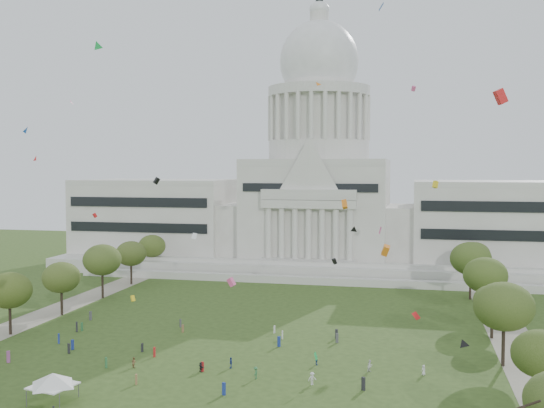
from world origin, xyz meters
TOP-DOWN VIEW (x-y plane):
  - ground at (0.00, 0.00)m, footprint 400.00×400.00m
  - capitol at (0.00, 113.59)m, footprint 160.00×64.50m
  - path_left at (-48.00, 30.00)m, footprint 8.00×160.00m
  - path_right at (48.00, 30.00)m, footprint 8.00×160.00m
  - row_tree_r_1 at (46.22, -1.75)m, footprint 7.58×7.58m
  - row_tree_l_2 at (-45.04, 17.30)m, footprint 8.42×8.42m
  - row_tree_r_2 at (44.17, 17.44)m, footprint 9.55×9.55m
  - row_tree_l_3 at (-44.09, 33.92)m, footprint 8.12×8.12m
  - row_tree_r_3 at (44.40, 34.48)m, footprint 7.01×7.01m
  - row_tree_l_4 at (-44.08, 52.42)m, footprint 9.29×9.29m
  - row_tree_r_4 at (44.76, 50.04)m, footprint 9.19×9.19m
  - row_tree_l_5 at (-45.22, 71.01)m, footprint 8.33×8.33m
  - row_tree_r_5 at (43.49, 70.19)m, footprint 9.82×9.82m
  - row_tree_l_6 at (-46.87, 89.14)m, footprint 8.19×8.19m
  - row_tree_r_6 at (45.96, 88.13)m, footprint 8.42×8.42m
  - event_tent at (-17.71, -12.45)m, footprint 8.68×8.68m
  - person_0 at (31.65, 10.07)m, footprint 0.89×0.89m
  - person_2 at (23.52, 9.80)m, footprint 0.99×1.08m
  - person_3 at (6.88, 2.76)m, footprint 0.70×1.23m
  - person_4 at (1.78, 6.89)m, footprint 0.93×1.15m
  - person_5 at (-2.27, 4.06)m, footprint 1.41×1.38m
  - person_8 at (-13.40, 3.80)m, footprint 0.95×0.87m
  - person_9 at (15.62, 1.98)m, footprint 1.38×1.16m
  - person_10 at (14.85, 11.39)m, footprint 0.83×1.05m
  - distant_crowd at (-12.61, 13.93)m, footprint 59.45×38.94m
  - kite_swarm at (3.05, 7.22)m, footprint 88.66×98.57m

SIDE VIEW (x-z plane):
  - ground at x=0.00m, z-range 0.00..0.00m
  - path_left at x=-48.00m, z-range 0.00..0.04m
  - path_right at x=48.00m, z-range 0.00..0.04m
  - person_5 at x=-2.27m, z-range 0.00..1.53m
  - person_0 at x=31.65m, z-range 0.00..1.57m
  - person_10 at x=14.85m, z-range 0.00..1.58m
  - person_8 at x=-13.40m, z-range 0.00..1.67m
  - person_4 at x=1.78m, z-range 0.00..1.73m
  - distant_crowd at x=-12.61m, z-range -0.10..1.84m
  - person_3 at x=6.88m, z-range 0.00..1.85m
  - person_2 at x=23.52m, z-range 0.00..1.89m
  - person_9 at x=15.62m, z-range 0.00..1.90m
  - event_tent at x=-17.71m, z-range 1.13..5.22m
  - row_tree_r_3 at x=44.40m, z-range 2.09..12.07m
  - row_tree_r_1 at x=46.22m, z-range 2.27..13.04m
  - row_tree_l_3 at x=-44.09m, z-range 2.43..13.98m
  - row_tree_l_6 at x=-46.87m, z-range 2.45..14.09m
  - row_tree_l_5 at x=-45.22m, z-range 2.49..14.34m
  - row_tree_r_6 at x=45.96m, z-range 2.52..14.49m
  - row_tree_l_2 at x=-45.04m, z-range 2.52..14.49m
  - row_tree_r_4 at x=44.76m, z-range 2.76..15.82m
  - row_tree_l_4 at x=-44.08m, z-range 2.79..16.00m
  - row_tree_r_2 at x=44.17m, z-range 2.87..16.45m
  - row_tree_r_5 at x=43.49m, z-range 2.95..16.91m
  - capitol at x=0.00m, z-range -23.35..67.95m
  - kite_swarm at x=3.05m, z-range -1.46..63.35m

